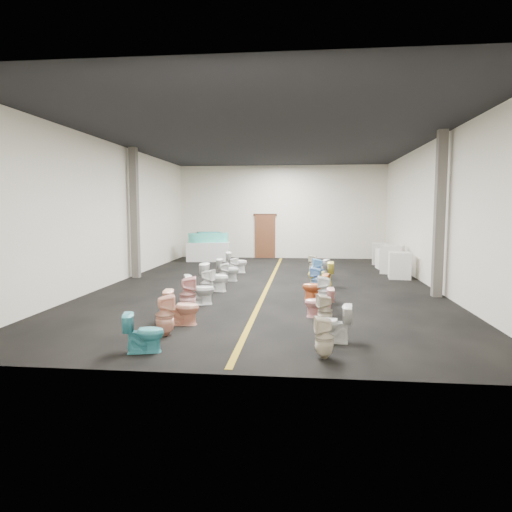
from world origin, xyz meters
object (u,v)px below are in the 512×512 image
at_px(appliance_crate_b, 392,259).
at_px(toilet_right_10, 313,264).
at_px(bathtub, 208,238).
at_px(toilet_left_2, 182,307).
at_px(display_table, 209,252).
at_px(toilet_right_1, 332,323).
at_px(toilet_right_6, 317,280).
at_px(toilet_left_4, 199,290).
at_px(toilet_left_1, 165,315).
at_px(toilet_right_7, 321,274).
at_px(toilet_right_0, 324,337).
at_px(toilet_left_8, 228,270).
at_px(appliance_crate_c, 386,259).
at_px(toilet_left_10, 237,262).
at_px(toilet_right_9, 319,268).
at_px(toilet_right_8, 318,270).
at_px(toilet_left_9, 233,267).
at_px(toilet_right_2, 325,311).
at_px(toilet_right_3, 319,302).
at_px(toilet_right_4, 325,291).
at_px(appliance_crate_d, 380,254).
at_px(toilet_left_6, 215,277).
at_px(toilet_left_7, 223,274).
at_px(toilet_left_0, 144,333).
at_px(appliance_crate_a, 400,265).
at_px(toilet_right_5, 316,287).
at_px(toilet_left_3, 188,295).

distance_m(appliance_crate_b, toilet_right_10, 2.98).
distance_m(bathtub, toilet_left_2, 11.78).
bearing_deg(appliance_crate_b, display_table, 156.53).
xyz_separation_m(toilet_right_1, toilet_right_6, (-0.16, 4.89, 0.03)).
relative_size(toilet_right_1, toilet_right_10, 0.97).
xyz_separation_m(display_table, toilet_left_4, (1.80, -9.60, -0.05)).
relative_size(display_table, toilet_left_1, 2.48).
xyz_separation_m(toilet_right_6, toilet_right_7, (0.15, 0.95, 0.03)).
bearing_deg(toilet_right_0, toilet_left_8, -165.40).
bearing_deg(appliance_crate_c, toilet_left_2, -121.15).
relative_size(toilet_left_10, toilet_right_9, 1.20).
xyz_separation_m(toilet_left_2, toilet_right_8, (2.99, 5.89, 0.03)).
bearing_deg(toilet_left_9, toilet_left_10, 6.14).
distance_m(display_table, toilet_left_4, 9.76).
xyz_separation_m(toilet_right_2, toilet_right_10, (-0.09, 7.68, 0.02)).
bearing_deg(toilet_right_3, toilet_left_4, -110.36).
relative_size(toilet_right_4, toilet_right_10, 1.07).
distance_m(appliance_crate_d, toilet_left_6, 9.29).
distance_m(toilet_left_8, toilet_left_10, 1.97).
height_order(display_table, toilet_left_2, display_table).
bearing_deg(toilet_left_8, appliance_crate_c, -58.49).
distance_m(toilet_left_2, toilet_left_8, 5.85).
bearing_deg(toilet_right_2, toilet_right_0, -18.92).
bearing_deg(appliance_crate_d, toilet_right_6, -112.22).
bearing_deg(display_table, toilet_left_8, -71.87).
relative_size(toilet_left_9, toilet_right_10, 0.95).
bearing_deg(toilet_left_4, toilet_left_7, -21.75).
bearing_deg(toilet_left_1, appliance_crate_c, -53.00).
bearing_deg(toilet_right_3, bathtub, -156.83).
xyz_separation_m(toilet_left_0, toilet_left_7, (0.14, 6.74, 0.02)).
bearing_deg(toilet_right_10, display_table, -114.60).
bearing_deg(toilet_right_0, toilet_left_2, -128.91).
relative_size(appliance_crate_a, toilet_right_6, 1.22).
relative_size(appliance_crate_c, toilet_right_0, 1.16).
bearing_deg(display_table, toilet_right_7, -53.77).
relative_size(appliance_crate_d, toilet_left_4, 1.20).
relative_size(appliance_crate_a, toilet_right_2, 1.35).
relative_size(toilet_left_4, toilet_right_7, 0.96).
xyz_separation_m(appliance_crate_a, toilet_right_9, (-2.74, -0.08, -0.12)).
relative_size(toilet_left_8, toilet_right_5, 1.06).
distance_m(appliance_crate_d, toilet_left_3, 11.67).
xyz_separation_m(appliance_crate_c, toilet_right_0, (-2.95, -11.46, -0.06)).
bearing_deg(toilet_right_5, toilet_right_9, -172.67).
xyz_separation_m(toilet_left_10, toilet_right_1, (3.06, -8.78, -0.05)).
bearing_deg(appliance_crate_c, toilet_right_2, -106.72).
bearing_deg(toilet_right_4, toilet_right_3, -6.16).
distance_m(display_table, toilet_left_0, 13.59).
xyz_separation_m(toilet_left_0, toilet_right_7, (3.17, 6.75, 0.06)).
height_order(toilet_left_2, toilet_right_7, toilet_right_7).
bearing_deg(appliance_crate_a, toilet_left_9, -178.67).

